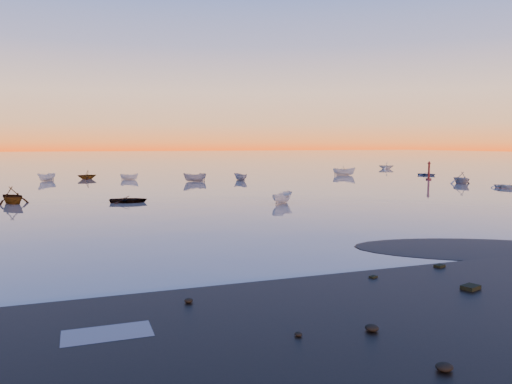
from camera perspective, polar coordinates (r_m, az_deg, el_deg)
name	(u,v)px	position (r m, az deg, el deg)	size (l,w,h in m)	color
ground	(157,169)	(125.25, -11.24, 2.60)	(600.00, 600.00, 0.00)	slate
mud_lobes	(433,254)	(30.17, 19.61, -6.71)	(140.00, 6.00, 0.07)	black
moored_fleet	(203,183)	(79.21, -6.06, 1.01)	(124.00, 58.00, 1.20)	silver
boat_near_center	(282,204)	(52.14, 3.00, -1.33)	(3.54, 1.50, 1.23)	silver
boat_near_right	(461,184)	(84.11, 22.41, 0.88)	(4.01, 1.81, 1.40)	slate
channel_marker	(429,172)	(91.54, 19.15, 2.18)	(0.96, 0.96, 3.40)	#400D0E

